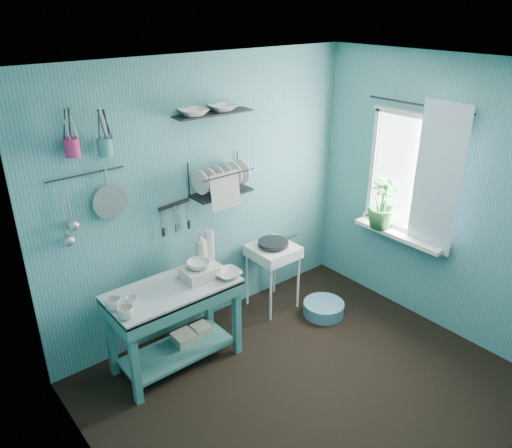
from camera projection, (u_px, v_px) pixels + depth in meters
floor at (319, 397)px, 3.96m from camera, size 3.20×3.20×0.00m
ceiling at (341, 71)px, 2.93m from camera, size 3.20×3.20×0.00m
wall_back at (206, 197)px, 4.50m from camera, size 3.20×0.00×3.20m
wall_left at (110, 354)px, 2.52m from camera, size 0.00×3.00×3.00m
wall_right at (454, 204)px, 4.37m from camera, size 0.00×3.00×3.00m
work_counter at (175, 326)px, 4.19m from camera, size 1.09×0.58×0.76m
mug_left at (126, 313)px, 3.63m from camera, size 0.12×0.12×0.10m
mug_mid at (132, 302)px, 3.75m from camera, size 0.14×0.14×0.09m
mug_right at (114, 304)px, 3.73m from camera, size 0.17×0.17×0.10m
wash_tub at (199, 273)px, 4.14m from camera, size 0.28×0.22×0.10m
tub_bowl at (199, 265)px, 4.11m from camera, size 0.19×0.19×0.06m
soap_bottle at (201, 247)px, 4.36m from camera, size 0.11×0.12×0.30m
water_bottle at (209, 244)px, 4.43m from camera, size 0.09×0.09×0.28m
counter_bowl at (228, 274)px, 4.18m from camera, size 0.22×0.22×0.05m
hotplate_stand at (273, 277)px, 5.01m from camera, size 0.46×0.46×0.68m
frying_pan at (273, 243)px, 4.85m from camera, size 0.30×0.30×0.03m
knife_strip at (174, 204)px, 4.27m from camera, size 0.32×0.06×0.03m
dish_rack at (221, 177)px, 4.37m from camera, size 0.58×0.32×0.32m
upper_shelf at (213, 113)px, 4.14m from camera, size 0.71×0.21×0.01m
shelf_bowl_left at (194, 117)px, 4.03m from camera, size 0.26×0.26×0.06m
shelf_bowl_right at (222, 111)px, 4.19m from camera, size 0.25×0.25×0.06m
utensil_cup_magenta at (72, 147)px, 3.50m from camera, size 0.11×0.11×0.13m
utensil_cup_teal at (105, 147)px, 3.65m from camera, size 0.11×0.11×0.13m
colander at (110, 202)px, 3.85m from camera, size 0.28×0.03×0.28m
ladle_outer at (69, 203)px, 3.66m from camera, size 0.01×0.01×0.30m
ladle_inner at (65, 219)px, 3.67m from camera, size 0.01×0.01×0.30m
hook_rail at (86, 174)px, 3.68m from camera, size 0.60×0.01×0.01m
window_glass at (411, 175)px, 4.61m from camera, size 0.00×1.10×1.10m
windowsill at (398, 235)px, 4.81m from camera, size 0.16×0.95×0.04m
curtain at (437, 180)px, 4.34m from camera, size 0.00×1.35×1.35m
curtain_rod at (418, 105)px, 4.32m from camera, size 0.02×1.05×0.02m
potted_plant at (382, 204)px, 4.82m from camera, size 0.31×0.31×0.49m
storage_tin_large at (184, 344)px, 4.39m from camera, size 0.18×0.18×0.22m
storage_tin_small at (201, 335)px, 4.54m from camera, size 0.15×0.15×0.20m
floor_basin at (324, 308)px, 4.98m from camera, size 0.40×0.40×0.13m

